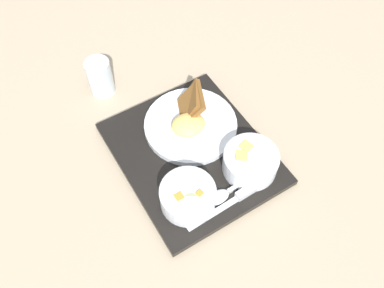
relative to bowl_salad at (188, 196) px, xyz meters
The scene contains 8 objects.
ground_plane 0.13m from the bowl_salad, 32.73° to the right, with size 4.00×4.00×0.00m, color tan.
serving_tray 0.13m from the bowl_salad, 32.73° to the right, with size 0.39×0.33×0.02m.
bowl_salad is the anchor object (origin of this frame).
bowl_soup 0.16m from the bowl_salad, 87.26° to the right, with size 0.12×0.12×0.05m.
plate_main 0.20m from the bowl_salad, 30.11° to the right, with size 0.22×0.22×0.08m.
knife 0.12m from the bowl_salad, 112.57° to the right, with size 0.03×0.19×0.02m.
spoon 0.09m from the bowl_salad, 104.50° to the right, with size 0.03×0.16×0.01m.
glass_water 0.39m from the bowl_salad, ahead, with size 0.06×0.06×0.10m.
Camera 1 is at (-0.44, 0.24, 0.80)m, focal length 38.00 mm.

